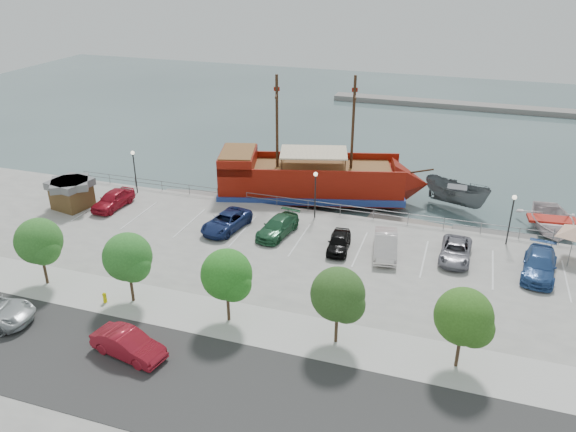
% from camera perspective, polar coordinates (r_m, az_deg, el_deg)
% --- Properties ---
extents(ground, '(160.00, 160.00, 0.00)m').
position_cam_1_polar(ground, '(44.68, 0.41, -4.69)').
color(ground, '#394E51').
extents(street, '(100.00, 8.00, 0.04)m').
position_cam_1_polar(street, '(32.06, -8.82, -16.67)').
color(street, '#313131').
rests_on(street, land_slab).
extents(sidewalk, '(100.00, 4.00, 0.05)m').
position_cam_1_polar(sidewalk, '(36.25, -4.55, -10.77)').
color(sidewalk, silver).
rests_on(sidewalk, land_slab).
extents(seawall_railing, '(50.00, 0.06, 1.00)m').
position_cam_1_polar(seawall_railing, '(50.66, 3.14, 0.99)').
color(seawall_railing, slate).
rests_on(seawall_railing, land_slab).
extents(far_shore, '(40.00, 3.00, 0.80)m').
position_cam_1_polar(far_shore, '(94.46, 16.98, 10.71)').
color(far_shore, gray).
rests_on(far_shore, ground).
extents(pirate_ship, '(20.87, 10.62, 12.92)m').
position_cam_1_polar(pirate_ship, '(54.62, 3.90, 3.53)').
color(pirate_ship, maroon).
rests_on(pirate_ship, ground).
extents(patrol_boat, '(7.12, 5.26, 2.59)m').
position_cam_1_polar(patrol_boat, '(55.66, 16.70, 1.94)').
color(patrol_boat, '#565B5E').
rests_on(patrol_boat, ground).
extents(speedboat, '(5.94, 7.83, 1.52)m').
position_cam_1_polar(speedboat, '(54.35, 25.17, -0.66)').
color(speedboat, silver).
rests_on(speedboat, ground).
extents(dock_west, '(7.75, 3.39, 0.43)m').
position_cam_1_polar(dock_west, '(56.67, -8.96, 1.96)').
color(dock_west, gray).
rests_on(dock_west, ground).
extents(dock_mid, '(7.63, 3.09, 0.42)m').
position_cam_1_polar(dock_mid, '(51.23, 12.11, -0.91)').
color(dock_mid, gray).
rests_on(dock_mid, ground).
extents(dock_east, '(6.99, 2.12, 0.40)m').
position_cam_1_polar(dock_east, '(51.19, 20.21, -2.01)').
color(dock_east, slate).
rests_on(dock_east, ground).
extents(shed, '(3.75, 3.75, 2.64)m').
position_cam_1_polar(shed, '(54.87, -21.14, 2.20)').
color(shed, brown).
rests_on(shed, land_slab).
extents(street_sedan, '(4.87, 2.47, 1.53)m').
position_cam_1_polar(street_sedan, '(34.45, -15.92, -12.43)').
color(street_sedan, maroon).
rests_on(street_sedan, street).
extents(fire_hydrant, '(0.27, 0.27, 0.79)m').
position_cam_1_polar(fire_hydrant, '(39.71, -18.12, -7.86)').
color(fire_hydrant, '#D3C902').
rests_on(fire_hydrant, sidewalk).
extents(lamp_post_left, '(0.36, 0.36, 4.28)m').
position_cam_1_polar(lamp_post_left, '(55.76, -15.37, 5.08)').
color(lamp_post_left, black).
rests_on(lamp_post_left, land_slab).
extents(lamp_post_mid, '(0.36, 0.36, 4.28)m').
position_cam_1_polar(lamp_post_mid, '(48.56, 2.79, 2.99)').
color(lamp_post_mid, black).
rests_on(lamp_post_mid, land_slab).
extents(lamp_post_right, '(0.36, 0.36, 4.28)m').
position_cam_1_polar(lamp_post_right, '(47.27, 21.80, 0.48)').
color(lamp_post_right, black).
rests_on(lamp_post_right, land_slab).
extents(tree_b, '(3.30, 3.20, 5.00)m').
position_cam_1_polar(tree_b, '(41.89, -23.89, -2.53)').
color(tree_b, '#473321').
rests_on(tree_b, sidewalk).
extents(tree_c, '(3.30, 3.20, 5.00)m').
position_cam_1_polar(tree_c, '(37.81, -15.85, -4.22)').
color(tree_c, '#473321').
rests_on(tree_c, sidewalk).
extents(tree_d, '(3.30, 3.20, 5.00)m').
position_cam_1_polar(tree_d, '(34.68, -6.09, -6.15)').
color(tree_d, '#473321').
rests_on(tree_d, sidewalk).
extents(tree_e, '(3.30, 3.20, 5.00)m').
position_cam_1_polar(tree_e, '(32.76, 5.29, -8.16)').
color(tree_e, '#473321').
rests_on(tree_e, sidewalk).
extents(tree_f, '(3.30, 3.20, 5.00)m').
position_cam_1_polar(tree_f, '(32.28, 17.64, -9.96)').
color(tree_f, '#473321').
rests_on(tree_f, sidewalk).
extents(parked_car_a, '(2.18, 4.85, 1.62)m').
position_cam_1_polar(parked_car_a, '(53.78, -17.35, 1.63)').
color(parked_car_a, '#A31424').
rests_on(parked_car_a, land_slab).
extents(parked_car_c, '(3.30, 5.57, 1.45)m').
position_cam_1_polar(parked_car_c, '(47.54, -6.29, -0.56)').
color(parked_car_c, navy).
rests_on(parked_car_c, land_slab).
extents(parked_car_d, '(2.84, 5.25, 1.45)m').
position_cam_1_polar(parked_car_d, '(46.41, -1.06, -1.08)').
color(parked_car_d, '#255C39').
rests_on(parked_car_d, land_slab).
extents(parked_car_e, '(2.00, 4.16, 1.37)m').
position_cam_1_polar(parked_car_e, '(44.25, 5.20, -2.63)').
color(parked_car_e, black).
rests_on(parked_car_e, land_slab).
extents(parked_car_f, '(2.51, 5.22, 1.65)m').
position_cam_1_polar(parked_car_f, '(44.01, 9.87, -2.88)').
color(parked_car_f, silver).
rests_on(parked_car_f, land_slab).
extents(parked_car_g, '(2.36, 4.91, 1.35)m').
position_cam_1_polar(parked_car_g, '(44.63, 16.65, -3.43)').
color(parked_car_g, gray).
rests_on(parked_car_g, land_slab).
extents(parked_car_h, '(2.92, 5.76, 1.60)m').
position_cam_1_polar(parked_car_h, '(44.60, 24.18, -4.54)').
color(parked_car_h, '#2B4E8A').
rests_on(parked_car_h, land_slab).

